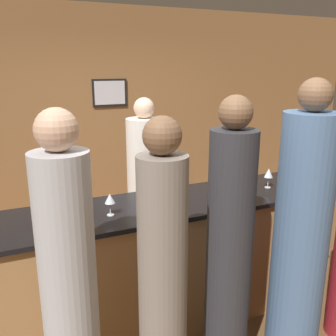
# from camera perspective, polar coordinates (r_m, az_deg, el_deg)

# --- Properties ---
(ground_plane) EXTENTS (14.00, 14.00, 0.00)m
(ground_plane) POSITION_cam_1_polar(r_m,az_deg,el_deg) (3.46, -0.02, -21.70)
(ground_plane) COLOR brown
(back_wall) EXTENTS (8.00, 0.08, 2.80)m
(back_wall) POSITION_cam_1_polar(r_m,az_deg,el_deg) (4.90, -10.53, 7.12)
(back_wall) COLOR olive
(back_wall) RESTS_ON ground_plane
(bar_counter) EXTENTS (2.89, 0.69, 1.05)m
(bar_counter) POSITION_cam_1_polar(r_m,az_deg,el_deg) (3.17, -0.02, -14.11)
(bar_counter) COLOR #B27F4C
(bar_counter) RESTS_ON ground_plane
(bartender) EXTENTS (0.36, 0.36, 1.80)m
(bartender) POSITION_cam_1_polar(r_m,az_deg,el_deg) (3.77, -3.46, -4.04)
(bartender) COLOR silver
(bartender) RESTS_ON ground_plane
(guest_0) EXTENTS (0.38, 0.38, 2.02)m
(guest_0) POSITION_cam_1_polar(r_m,az_deg,el_deg) (2.80, 19.58, -9.80)
(guest_0) COLOR #4C6B93
(guest_0) RESTS_ON ground_plane
(guest_1) EXTENTS (0.28, 0.28, 1.84)m
(guest_1) POSITION_cam_1_polar(r_m,az_deg,el_deg) (2.24, -0.80, -17.37)
(guest_1) COLOR gray
(guest_1) RESTS_ON ground_plane
(guest_2) EXTENTS (0.31, 0.31, 1.90)m
(guest_2) POSITION_cam_1_polar(r_m,az_deg,el_deg) (2.22, -14.81, -17.62)
(guest_2) COLOR #B2B2B7
(guest_2) RESTS_ON ground_plane
(guest_3) EXTENTS (0.30, 0.30, 1.92)m
(guest_3) POSITION_cam_1_polar(r_m,az_deg,el_deg) (2.53, 9.28, -12.52)
(guest_3) COLOR #2D2D33
(guest_3) RESTS_ON ground_plane
(wine_bottle_0) EXTENTS (0.08, 0.08, 0.29)m
(wine_bottle_0) POSITION_cam_1_polar(r_m,az_deg,el_deg) (3.36, 11.88, -1.03)
(wine_bottle_0) COLOR #19381E
(wine_bottle_0) RESTS_ON bar_counter
(wine_bottle_1) EXTENTS (0.07, 0.07, 0.32)m
(wine_bottle_1) POSITION_cam_1_polar(r_m,az_deg,el_deg) (2.53, -15.47, -6.37)
(wine_bottle_1) COLOR black
(wine_bottle_1) RESTS_ON bar_counter
(wine_glass_0) EXTENTS (0.07, 0.07, 0.16)m
(wine_glass_0) POSITION_cam_1_polar(r_m,az_deg,el_deg) (2.65, -19.40, -5.93)
(wine_glass_0) COLOR silver
(wine_glass_0) RESTS_ON bar_counter
(wine_glass_1) EXTENTS (0.07, 0.07, 0.16)m
(wine_glass_1) POSITION_cam_1_polar(r_m,az_deg,el_deg) (2.69, -8.86, -4.70)
(wine_glass_1) COLOR silver
(wine_glass_1) RESTS_ON bar_counter
(wine_glass_2) EXTENTS (0.08, 0.08, 0.17)m
(wine_glass_2) POSITION_cam_1_polar(r_m,az_deg,el_deg) (3.37, 15.09, -0.80)
(wine_glass_2) COLOR silver
(wine_glass_2) RESTS_ON bar_counter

